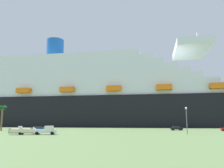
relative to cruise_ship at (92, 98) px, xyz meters
name	(u,v)px	position (x,y,z in m)	size (l,w,h in m)	color
ground_plane	(95,129)	(10.58, -38.66, -17.58)	(600.00, 600.00, 0.00)	#567042
cruise_ship	(92,98)	(0.00, 0.00, 0.00)	(224.43, 38.14, 59.81)	black
pickup_truck	(46,130)	(7.24, -82.10, -16.54)	(5.91, 3.26, 2.20)	white
small_boat_on_trailer	(25,131)	(2.29, -83.26, -16.62)	(7.99, 3.51, 2.15)	#595960
palm_tree	(2,110)	(-18.02, -62.39, -10.37)	(3.01, 2.88, 9.05)	brown
street_lamp	(186,116)	(43.02, -75.05, -12.89)	(0.56, 0.56, 7.09)	slate
parked_car_blue_suv	(38,128)	(-7.38, -55.91, -16.75)	(4.77, 2.35, 1.58)	#264C99
parked_car_black_coupe	(176,128)	(43.39, -48.82, -16.75)	(4.56, 2.62, 1.58)	black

